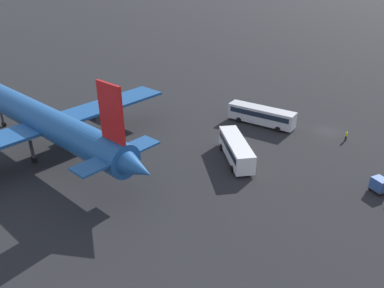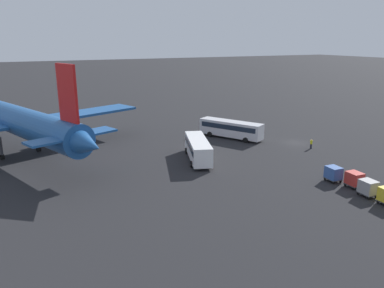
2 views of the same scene
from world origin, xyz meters
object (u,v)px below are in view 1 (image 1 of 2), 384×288
(worker_person, at_px, (346,136))
(cargo_cart_blue, at_px, (379,184))
(shuttle_bus_far, at_px, (236,148))
(shuttle_bus_near, at_px, (261,115))
(airplane, at_px, (41,119))

(worker_person, distance_m, cargo_cart_blue, 15.71)
(worker_person, xyz_separation_m, cargo_cart_blue, (-13.19, 8.52, 0.32))
(shuttle_bus_far, bearing_deg, cargo_cart_blue, -125.01)
(shuttle_bus_far, bearing_deg, worker_person, -80.11)
(shuttle_bus_far, xyz_separation_m, cargo_cart_blue, (-16.36, -12.03, -0.80))
(shuttle_bus_far, height_order, worker_person, shuttle_bus_far)
(worker_person, relative_size, cargo_cart_blue, 0.84)
(shuttle_bus_near, bearing_deg, worker_person, -173.61)
(shuttle_bus_near, distance_m, shuttle_bus_far, 14.93)
(worker_person, height_order, cargo_cart_blue, cargo_cart_blue)
(airplane, bearing_deg, worker_person, -133.20)
(shuttle_bus_near, xyz_separation_m, shuttle_bus_far, (-9.16, 11.79, -0.01))
(shuttle_bus_far, relative_size, worker_person, 6.67)
(airplane, distance_m, cargo_cart_blue, 49.97)
(shuttle_bus_near, height_order, shuttle_bus_far, shuttle_bus_near)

